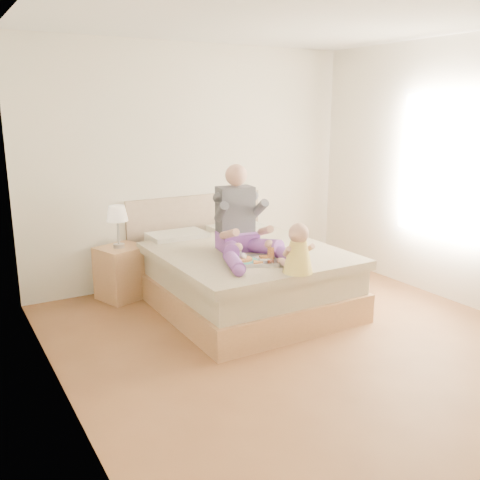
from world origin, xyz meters
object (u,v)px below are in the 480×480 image
nightstand (122,272)px  tray (253,259)px  baby (298,252)px  adult (242,227)px  bed (238,273)px

nightstand → tray: 1.60m
tray → baby: bearing=-45.5°
nightstand → adult: adult is taller
adult → baby: (0.09, -0.79, -0.08)m
bed → baby: (0.00, -1.03, 0.47)m
nightstand → baby: baby is taller
adult → baby: size_ratio=2.54×
adult → bed: bearing=78.2°
adult → tray: 0.42m
bed → baby: baby is taller
adult → baby: adult is taller
tray → bed: bearing=96.1°
bed → nightstand: bearing=143.3°
tray → baby: size_ratio=1.24×
bed → baby: size_ratio=5.02×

